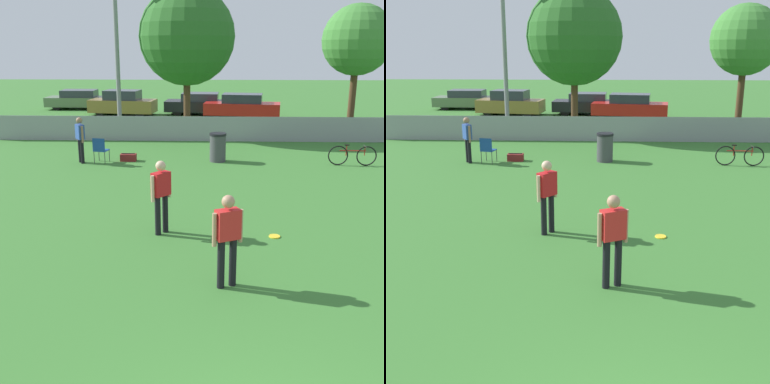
% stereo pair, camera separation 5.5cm
% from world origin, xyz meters
% --- Properties ---
extents(fence_backline, '(21.05, 0.07, 1.21)m').
position_xyz_m(fence_backline, '(0.00, 18.00, 0.55)').
color(fence_backline, gray).
rests_on(fence_backline, ground_plane).
extents(light_pole, '(0.90, 0.36, 7.76)m').
position_xyz_m(light_pole, '(-4.92, 19.03, 4.63)').
color(light_pole, gray).
rests_on(light_pole, ground_plane).
extents(tree_near_pole, '(4.36, 4.36, 6.67)m').
position_xyz_m(tree_near_pole, '(-1.81, 19.51, 4.48)').
color(tree_near_pole, '#4C331E').
rests_on(tree_near_pole, ground_plane).
extents(tree_far_right, '(3.21, 3.21, 5.95)m').
position_xyz_m(tree_far_right, '(6.00, 20.15, 4.32)').
color(tree_far_right, '#4C331E').
rests_on(tree_far_right, ground_plane).
extents(player_thrower_red, '(0.44, 0.46, 1.68)m').
position_xyz_m(player_thrower_red, '(-1.78, 6.87, 0.98)').
color(player_thrower_red, black).
rests_on(player_thrower_red, ground_plane).
extents(player_defender_red, '(0.53, 0.38, 1.68)m').
position_xyz_m(player_defender_red, '(-0.40, 4.41, 0.98)').
color(player_defender_red, black).
rests_on(player_defender_red, ground_plane).
extents(spectator_in_blue, '(0.41, 0.47, 1.65)m').
position_xyz_m(spectator_in_blue, '(-5.36, 13.64, 0.96)').
color(spectator_in_blue, black).
rests_on(spectator_in_blue, ground_plane).
extents(frisbee_disc, '(0.25, 0.25, 0.03)m').
position_xyz_m(frisbee_disc, '(0.73, 6.74, 0.01)').
color(frisbee_disc, yellow).
rests_on(frisbee_disc, ground_plane).
extents(folding_chair_sideline, '(0.54, 0.55, 0.92)m').
position_xyz_m(folding_chair_sideline, '(-4.66, 13.62, 0.53)').
color(folding_chair_sideline, '#333338').
rests_on(folding_chair_sideline, ground_plane).
extents(bicycle_sideline, '(1.69, 0.44, 0.75)m').
position_xyz_m(bicycle_sideline, '(4.32, 13.60, 0.36)').
color(bicycle_sideline, black).
rests_on(bicycle_sideline, ground_plane).
extents(trash_bin, '(0.62, 0.62, 1.04)m').
position_xyz_m(trash_bin, '(-0.43, 14.07, 0.52)').
color(trash_bin, '#3F3F44').
rests_on(trash_bin, ground_plane).
extents(gear_bag_sideline, '(0.58, 0.32, 0.28)m').
position_xyz_m(gear_bag_sideline, '(-3.72, 14.00, 0.13)').
color(gear_bag_sideline, maroon).
rests_on(gear_bag_sideline, ground_plane).
extents(parked_car_olive, '(4.39, 1.87, 1.27)m').
position_xyz_m(parked_car_olive, '(-9.56, 29.37, 0.63)').
color(parked_car_olive, black).
rests_on(parked_car_olive, ground_plane).
extents(parked_car_tan, '(4.20, 2.21, 1.50)m').
position_xyz_m(parked_car_tan, '(-6.12, 26.52, 0.71)').
color(parked_car_tan, black).
rests_on(parked_car_tan, ground_plane).
extents(parked_car_dark, '(4.41, 2.13, 1.31)m').
position_xyz_m(parked_car_dark, '(-1.35, 26.95, 0.66)').
color(parked_car_dark, black).
rests_on(parked_car_dark, ground_plane).
extents(parked_car_red, '(4.58, 2.28, 1.42)m').
position_xyz_m(parked_car_red, '(1.15, 25.32, 0.70)').
color(parked_car_red, black).
rests_on(parked_car_red, ground_plane).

